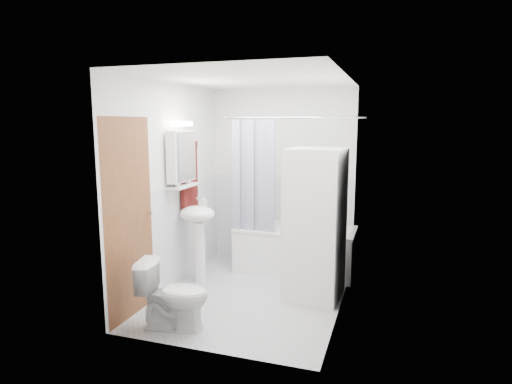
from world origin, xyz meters
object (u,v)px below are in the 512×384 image
(bathtub, at_px, (295,247))
(sink, at_px, (198,226))
(washer_dryer, at_px, (315,224))
(toilet, at_px, (174,295))

(bathtub, distance_m, sink, 1.33)
(washer_dryer, height_order, toilet, washer_dryer)
(sink, distance_m, toilet, 1.27)
(washer_dryer, distance_m, toilet, 1.69)
(sink, bearing_deg, toilet, -75.54)
(sink, distance_m, washer_dryer, 1.44)
(bathtub, relative_size, toilet, 2.31)
(sink, xyz_separation_m, washer_dryer, (1.43, -0.02, 0.13))
(bathtub, relative_size, sink, 1.47)
(bathtub, bearing_deg, sink, -144.94)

